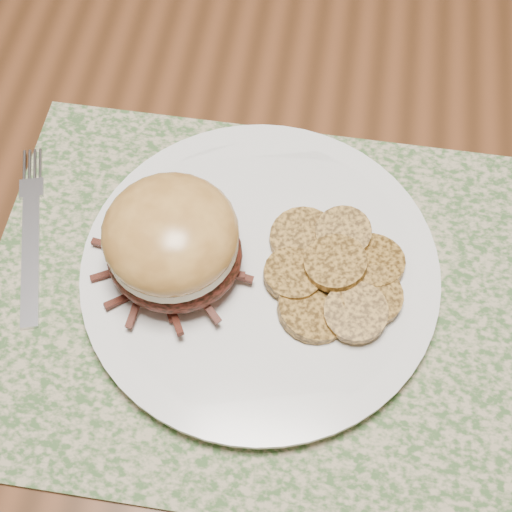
{
  "coord_description": "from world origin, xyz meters",
  "views": [
    {
      "loc": [
        0.3,
        -0.49,
        1.25
      ],
      "look_at": [
        0.26,
        -0.24,
        0.79
      ],
      "focal_mm": 50.0,
      "sensor_mm": 36.0,
      "label": 1
    }
  ],
  "objects": [
    {
      "name": "roasted_potatoes",
      "position": [
        0.32,
        -0.24,
        0.78
      ],
      "size": [
        0.12,
        0.13,
        0.03
      ],
      "color": "#A47630",
      "rests_on": "dinner_plate"
    },
    {
      "name": "fork",
      "position": [
        0.07,
        -0.23,
        0.76
      ],
      "size": [
        0.06,
        0.17,
        0.0
      ],
      "rotation": [
        0.0,
        0.0,
        0.29
      ],
      "color": "silver",
      "rests_on": "placemat"
    },
    {
      "name": "placemat",
      "position": [
        0.27,
        -0.26,
        0.75
      ],
      "size": [
        0.45,
        0.33,
        0.0
      ],
      "primitive_type": "cube",
      "color": "#416333",
      "rests_on": "dining_table"
    },
    {
      "name": "dinner_plate",
      "position": [
        0.26,
        -0.24,
        0.76
      ],
      "size": [
        0.26,
        0.26,
        0.02
      ],
      "primitive_type": "cylinder",
      "color": "white",
      "rests_on": "placemat"
    },
    {
      "name": "ground",
      "position": [
        0.0,
        0.0,
        0.0
      ],
      "size": [
        3.5,
        3.5,
        0.0
      ],
      "primitive_type": "plane",
      "color": "#50301B",
      "rests_on": "ground"
    },
    {
      "name": "pork_sandwich",
      "position": [
        0.2,
        -0.25,
        0.81
      ],
      "size": [
        0.12,
        0.11,
        0.08
      ],
      "rotation": [
        0.0,
        0.0,
        -0.15
      ],
      "color": "black",
      "rests_on": "dinner_plate"
    },
    {
      "name": "dining_table",
      "position": [
        0.0,
        0.0,
        0.67
      ],
      "size": [
        1.5,
        0.9,
        0.75
      ],
      "color": "brown",
      "rests_on": "ground"
    }
  ]
}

